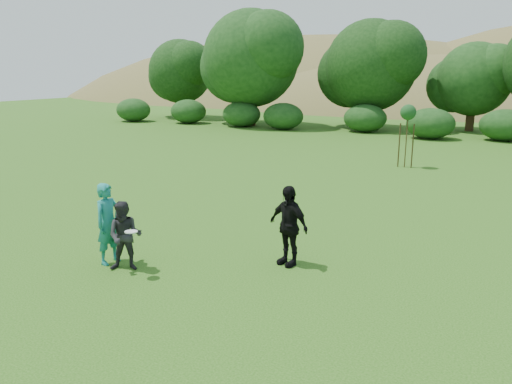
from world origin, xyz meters
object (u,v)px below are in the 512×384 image
(player_teal, at_px, (108,224))
(player_black, at_px, (288,225))
(player_grey, at_px, (125,236))
(sapling, at_px, (408,114))

(player_teal, xyz_separation_m, player_black, (3.66, 1.80, -0.01))
(player_teal, distance_m, player_grey, 0.65)
(player_teal, relative_size, player_grey, 1.20)
(player_teal, height_order, player_black, player_teal)
(player_black, bearing_deg, player_teal, -134.93)
(sapling, bearing_deg, player_teal, -103.45)
(player_teal, relative_size, sapling, 0.66)
(player_teal, bearing_deg, player_black, -59.82)
(sapling, bearing_deg, player_grey, -101.10)
(player_teal, distance_m, player_black, 4.08)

